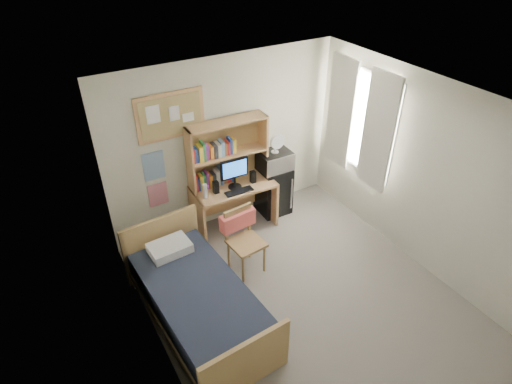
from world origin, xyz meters
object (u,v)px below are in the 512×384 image
speaker_right (253,177)px  microwave (275,160)px  monitor (234,174)px  speaker_left (216,187)px  desk_chair (246,243)px  desk_fan (275,144)px  bed (199,304)px  desk (234,206)px  mini_fridge (273,189)px  bulletin_board (171,116)px

speaker_right → microwave: size_ratio=0.37×
monitor → speaker_left: bearing=-180.0°
microwave → speaker_left: bearing=-173.4°
desk_chair → desk_fan: bearing=37.3°
speaker_right → monitor: bearing=-180.0°
bed → desk: bearing=45.8°
bed → speaker_left: (0.92, 1.37, 0.58)m
desk → desk_fan: bearing=5.9°
desk_chair → monitor: monitor is taller
speaker_left → bed: bearing=-121.5°
bed → speaker_right: bearing=38.1°
mini_fridge → bed: (-1.97, -1.48, -0.13)m
desk → desk_fan: 1.14m
bed → bulletin_board: bearing=70.6°
desk → monitor: 0.61m
mini_fridge → desk: bearing=-173.5°
desk → desk_chair: size_ratio=1.30×
monitor → desk_chair: bearing=-106.7°
desk_chair → desk_fan: desk_fan is taller
microwave → desk: bearing=-175.0°
desk_chair → monitor: bearing=65.6°
desk_chair → monitor: size_ratio=2.10×
desk_chair → mini_fridge: size_ratio=1.17×
bed → desk_fan: desk_fan is taller
mini_fridge → speaker_right: (-0.46, -0.14, 0.46)m
bulletin_board → desk_fan: size_ratio=3.32×
speaker_left → desk_fan: 1.12m
bulletin_board → speaker_left: 1.19m
desk → speaker_right: 0.57m
monitor → speaker_right: size_ratio=2.45×
monitor → desk_fan: size_ratio=1.59×
bulletin_board → bed: 2.43m
bulletin_board → microwave: 1.79m
mini_fridge → microwave: (-0.00, -0.02, 0.55)m
microwave → desk_fan: size_ratio=1.74×
bulletin_board → speaker_right: (1.02, -0.38, -1.06)m
monitor → microwave: monitor is taller
bulletin_board → mini_fridge: bulletin_board is taller
bulletin_board → speaker_right: bulletin_board is taller
speaker_left → desk_fan: desk_fan is taller
bed → speaker_right: 2.11m
desk_chair → bed: bearing=-157.2°
bulletin_board → speaker_right: size_ratio=5.11×
desk_fan → desk_chair: bearing=-135.9°
monitor → desk_fan: 0.80m
bulletin_board → bed: bulletin_board is taller
speaker_right → speaker_left: bearing=-180.0°
speaker_left → microwave: 1.06m
desk_chair → speaker_right: speaker_right is taller
speaker_left → desk_fan: (1.05, 0.10, 0.37)m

